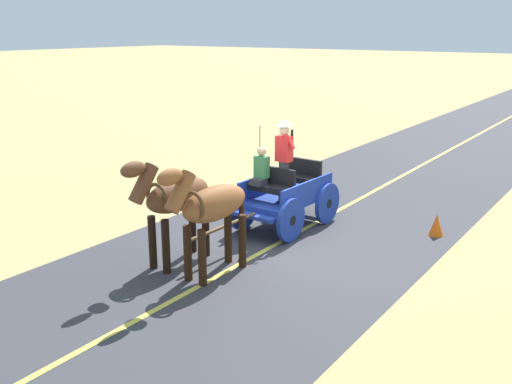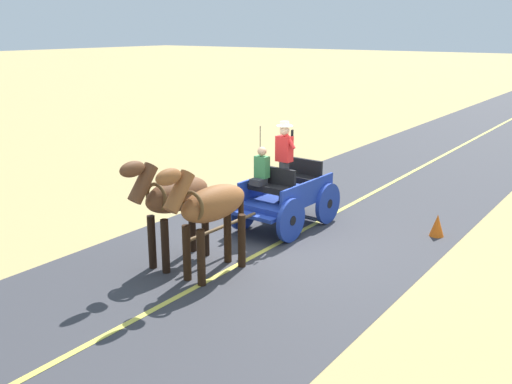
# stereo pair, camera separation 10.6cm
# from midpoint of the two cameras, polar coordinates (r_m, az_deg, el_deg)

# --- Properties ---
(ground_plane) EXTENTS (200.00, 200.00, 0.00)m
(ground_plane) POSITION_cam_midpoint_polar(r_m,az_deg,el_deg) (12.45, 2.15, -4.99)
(ground_plane) COLOR tan
(road_surface) EXTENTS (6.20, 160.00, 0.01)m
(road_surface) POSITION_cam_midpoint_polar(r_m,az_deg,el_deg) (12.45, 2.15, -4.97)
(road_surface) COLOR #38383D
(road_surface) RESTS_ON ground
(road_centre_stripe) EXTENTS (0.12, 160.00, 0.00)m
(road_centre_stripe) POSITION_cam_midpoint_polar(r_m,az_deg,el_deg) (12.45, 2.15, -4.95)
(road_centre_stripe) COLOR #DBCC4C
(road_centre_stripe) RESTS_ON road_surface
(horse_drawn_carriage) EXTENTS (1.48, 4.51, 2.50)m
(horse_drawn_carriage) POSITION_cam_midpoint_polar(r_m,az_deg,el_deg) (13.15, 2.56, -0.10)
(horse_drawn_carriage) COLOR #1E3899
(horse_drawn_carriage) RESTS_ON ground
(horse_near_side) EXTENTS (0.67, 2.14, 2.21)m
(horse_near_side) POSITION_cam_midpoint_polar(r_m,az_deg,el_deg) (10.45, -4.78, -1.50)
(horse_near_side) COLOR brown
(horse_near_side) RESTS_ON ground
(horse_off_side) EXTENTS (0.63, 2.13, 2.21)m
(horse_off_side) POSITION_cam_midpoint_polar(r_m,az_deg,el_deg) (11.06, -8.34, -0.63)
(horse_off_side) COLOR brown
(horse_off_side) RESTS_ON ground
(traffic_cone) EXTENTS (0.32, 0.32, 0.50)m
(traffic_cone) POSITION_cam_midpoint_polar(r_m,az_deg,el_deg) (13.35, 17.14, -3.11)
(traffic_cone) COLOR orange
(traffic_cone) RESTS_ON ground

